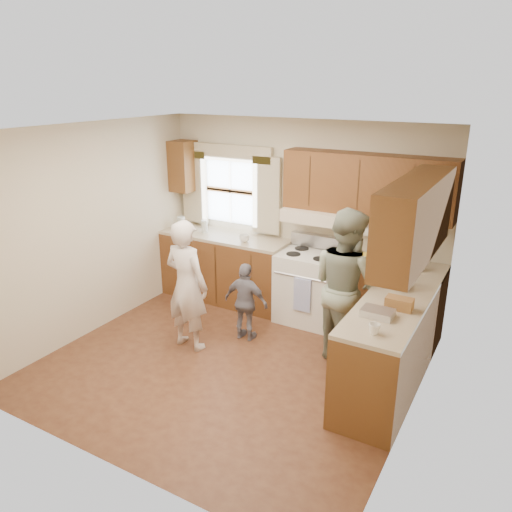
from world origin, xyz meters
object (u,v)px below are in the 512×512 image
Objects in this scene: stove at (310,286)px; child at (246,302)px; woman_left at (187,285)px; woman_right at (346,286)px.

child is at bearing -117.59° from stove.
woman_left is 0.74m from child.
woman_right is (0.70, -0.67, 0.39)m from stove.
stove is 0.70× the size of woman_left.
woman_left is 1.76m from woman_right.
woman_left is at bearing 42.94° from child.
woman_left reaches higher than stove.
child is (-1.14, -0.17, -0.38)m from woman_right.
woman_right reaches higher than stove.
woman_left is (-0.93, -1.32, 0.29)m from stove.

